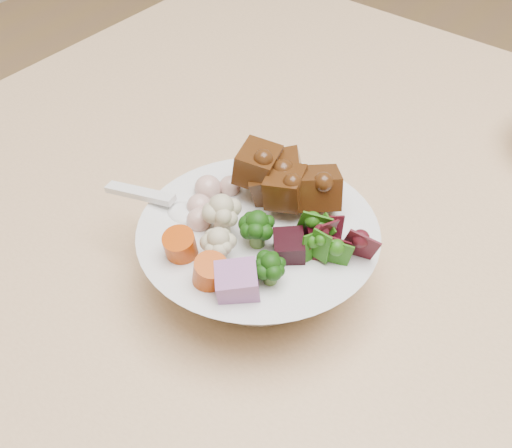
% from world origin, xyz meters
% --- Properties ---
extents(food_bowl, '(0.21, 0.21, 0.12)m').
position_xyz_m(food_bowl, '(-0.40, -0.13, 0.77)').
color(food_bowl, white).
rests_on(food_bowl, dining_table).
extents(soup_spoon, '(0.11, 0.04, 0.02)m').
position_xyz_m(soup_spoon, '(-0.48, -0.15, 0.80)').
color(soup_spoon, white).
rests_on(soup_spoon, food_bowl).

